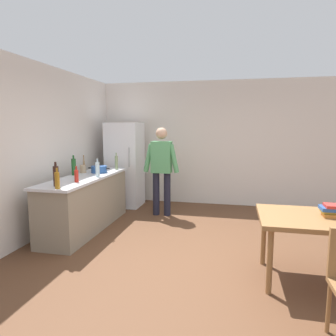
{
  "coord_description": "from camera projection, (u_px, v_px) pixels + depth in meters",
  "views": [
    {
      "loc": [
        0.42,
        -3.75,
        1.72
      ],
      "look_at": [
        -0.7,
        1.29,
        1.01
      ],
      "focal_mm": 32.4,
      "sensor_mm": 36.0,
      "label": 1
    }
  ],
  "objects": [
    {
      "name": "wall_left",
      "position": [
        28.0,
        151.0,
        4.52
      ],
      "size": [
        0.12,
        5.6,
        2.7
      ],
      "primitive_type": "cube",
      "color": "silver",
      "rests_on": "ground_plane"
    },
    {
      "name": "bottle_wine_green",
      "position": [
        74.0,
        167.0,
        5.13
      ],
      "size": [
        0.08,
        0.08,
        0.34
      ],
      "color": "#1E5123",
      "rests_on": "kitchen_counter"
    },
    {
      "name": "refrigerator",
      "position": [
        125.0,
        165.0,
        6.55
      ],
      "size": [
        0.7,
        0.67,
        1.8
      ],
      "color": "white",
      "rests_on": "ground_plane"
    },
    {
      "name": "book_stack",
      "position": [
        334.0,
        210.0,
        3.27
      ],
      "size": [
        0.26,
        0.2,
        0.14
      ],
      "color": "orange",
      "rests_on": "dining_table"
    },
    {
      "name": "bottle_water_clear",
      "position": [
        98.0,
        169.0,
        4.95
      ],
      "size": [
        0.07,
        0.07,
        0.3
      ],
      "color": "silver",
      "rests_on": "kitchen_counter"
    },
    {
      "name": "person",
      "position": [
        162.0,
        165.0,
        5.8
      ],
      "size": [
        0.7,
        0.22,
        1.7
      ],
      "color": "#1E1E2D",
      "rests_on": "ground_plane"
    },
    {
      "name": "utensil_jar",
      "position": [
        83.0,
        168.0,
        5.4
      ],
      "size": [
        0.11,
        0.11,
        0.32
      ],
      "color": "tan",
      "rests_on": "kitchen_counter"
    },
    {
      "name": "dining_table",
      "position": [
        326.0,
        224.0,
        3.27
      ],
      "size": [
        1.4,
        0.9,
        0.75
      ],
      "color": "olive",
      "rests_on": "ground_plane"
    },
    {
      "name": "bottle_oil_amber",
      "position": [
        57.0,
        180.0,
        4.0
      ],
      "size": [
        0.06,
        0.06,
        0.28
      ],
      "color": "#996619",
      "rests_on": "kitchen_counter"
    },
    {
      "name": "bottle_vinegar_tall",
      "position": [
        116.0,
        162.0,
        5.81
      ],
      "size": [
        0.06,
        0.06,
        0.32
      ],
      "color": "gray",
      "rests_on": "kitchen_counter"
    },
    {
      "name": "ground_plane",
      "position": [
        199.0,
        259.0,
        3.95
      ],
      "size": [
        14.0,
        14.0,
        0.0
      ],
      "primitive_type": "plane",
      "color": "brown"
    },
    {
      "name": "cooking_pot",
      "position": [
        99.0,
        169.0,
        5.42
      ],
      "size": [
        0.4,
        0.28,
        0.12
      ],
      "color": "#285193",
      "rests_on": "kitchen_counter"
    },
    {
      "name": "wall_back",
      "position": [
        216.0,
        143.0,
        6.67
      ],
      "size": [
        6.4,
        0.12,
        2.7
      ],
      "primitive_type": "cube",
      "color": "silver",
      "rests_on": "ground_plane"
    },
    {
      "name": "kitchen_counter",
      "position": [
        86.0,
        203.0,
        5.09
      ],
      "size": [
        0.64,
        2.2,
        0.9
      ],
      "color": "gray",
      "rests_on": "ground_plane"
    },
    {
      "name": "bottle_wine_dark",
      "position": [
        56.0,
        176.0,
        4.17
      ],
      "size": [
        0.08,
        0.08,
        0.34
      ],
      "color": "black",
      "rests_on": "kitchen_counter"
    },
    {
      "name": "bottle_sauce_red",
      "position": [
        76.0,
        176.0,
        4.48
      ],
      "size": [
        0.06,
        0.06,
        0.24
      ],
      "color": "#B22319",
      "rests_on": "kitchen_counter"
    }
  ]
}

